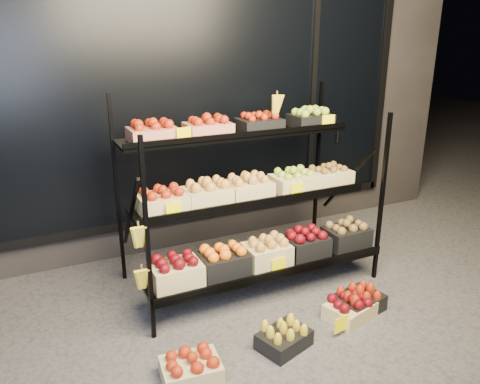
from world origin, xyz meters
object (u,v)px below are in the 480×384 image
display_rack (252,198)px  floor_crate_midleft (284,337)px  floor_crate_midright (350,308)px  floor_crate_left (191,367)px

display_rack → floor_crate_midleft: display_rack is taller
display_rack → floor_crate_midright: 1.17m
floor_crate_midleft → floor_crate_midright: 0.66m
display_rack → floor_crate_midright: size_ratio=5.16×
floor_crate_left → floor_crate_midleft: (0.70, 0.02, -0.00)m
floor_crate_left → floor_crate_midleft: floor_crate_left is taller
floor_crate_midleft → floor_crate_midright: bearing=-9.6°
floor_crate_midleft → floor_crate_midright: floor_crate_midright is taller
floor_crate_left → floor_crate_midright: (1.35, 0.11, -0.00)m
floor_crate_midright → floor_crate_midleft: bearing=172.9°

